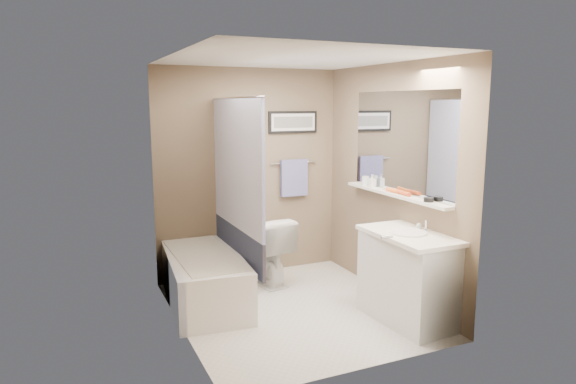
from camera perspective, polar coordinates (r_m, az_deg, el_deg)
name	(u,v)px	position (r m, az deg, el deg)	size (l,w,h in m)	color
ground	(294,310)	(5.17, 0.70, -12.94)	(2.50, 2.50, 0.00)	beige
ceiling	(295,61)	(4.78, 0.76, 14.40)	(2.20, 2.50, 0.04)	silver
wall_back	(250,173)	(5.96, -4.26, 2.08)	(2.20, 0.04, 2.40)	brown
wall_front	(366,215)	(3.77, 8.63, -2.50)	(2.20, 0.04, 2.40)	brown
wall_left	(180,198)	(4.49, -11.87, -0.63)	(0.04, 2.50, 2.40)	brown
wall_right	(390,182)	(5.37, 11.24, 1.08)	(0.04, 2.50, 2.40)	brown
tile_surround	(168,210)	(5.01, -13.16, -1.94)	(0.02, 1.55, 2.00)	tan
curtain_rod	(236,98)	(5.08, -5.84, 10.35)	(0.02, 0.02, 1.55)	silver
curtain_upper	(237,165)	(5.12, -5.71, 3.06)	(0.03, 1.45, 1.28)	white
curtain_lower	(238,244)	(5.28, -5.56, -5.82)	(0.03, 1.45, 0.36)	#2A324E
mirror	(401,142)	(5.21, 12.44, 5.43)	(0.02, 1.60, 1.00)	silver
shelf	(395,194)	(5.24, 11.75, -0.26)	(0.12, 1.60, 0.03)	silver
towel_bar	(293,163)	(6.14, 0.61, 3.28)	(0.02, 0.02, 0.60)	silver
towel	(294,178)	(6.14, 0.69, 1.59)	(0.34, 0.05, 0.44)	#9194D3
art_frame	(293,122)	(6.12, 0.55, 7.77)	(0.62, 0.03, 0.26)	black
art_mat	(293,122)	(6.10, 0.61, 7.76)	(0.56, 0.00, 0.20)	white
art_image	(294,122)	(6.10, 0.62, 7.76)	(0.50, 0.00, 0.13)	#595959
door	(426,234)	(4.12, 15.11, -4.52)	(0.80, 0.02, 2.00)	silver
door_handle	(387,237)	(3.97, 10.93, -4.91)	(0.02, 0.02, 0.10)	silver
bathtub	(204,279)	(5.32, -9.29, -9.49)	(0.70, 1.50, 0.50)	white
tub_rim	(204,255)	(5.25, -9.36, -6.91)	(0.56, 1.36, 0.02)	silver
toilet	(264,250)	(5.78, -2.63, -6.43)	(0.43, 0.75, 0.76)	white
vanity	(408,279)	(4.91, 13.19, -9.43)	(0.50, 0.90, 0.80)	silver
countertop	(409,235)	(4.79, 13.29, -4.69)	(0.54, 0.96, 0.04)	white
sink_basin	(408,232)	(4.77, 13.21, -4.38)	(0.34, 0.34, 0.01)	white
faucet_spout	(426,226)	(4.89, 15.10, -3.63)	(0.02, 0.02, 0.10)	silver
faucet_knob	(419,225)	(4.97, 14.36, -3.62)	(0.05, 0.05, 0.05)	silver
candle_bowl_near	(429,200)	(4.83, 15.36, -0.82)	(0.09, 0.09, 0.04)	black
hair_brush_front	(403,193)	(5.12, 12.68, -0.10)	(0.04, 0.04, 0.22)	#C9451C
hair_brush_back	(395,191)	(5.23, 11.77, 0.14)	(0.04, 0.04, 0.22)	orange
pink_comb	(387,190)	(5.34, 10.92, 0.17)	(0.03, 0.16, 0.01)	pink
glass_jar	(366,181)	(5.66, 8.61, 1.24)	(0.08, 0.08, 0.10)	silver
soap_bottle	(372,181)	(5.56, 9.32, 1.24)	(0.06, 0.06, 0.13)	#999999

